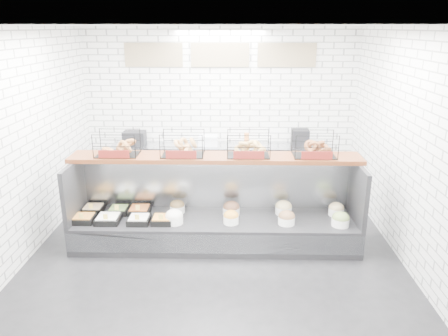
{
  "coord_description": "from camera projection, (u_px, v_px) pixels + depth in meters",
  "views": [
    {
      "loc": [
        0.25,
        -5.36,
        2.99
      ],
      "look_at": [
        0.12,
        0.45,
        1.1
      ],
      "focal_mm": 35.0,
      "sensor_mm": 36.0,
      "label": 1
    }
  ],
  "objects": [
    {
      "name": "bagel_shelf",
      "position": [
        215.0,
        148.0,
        6.1
      ],
      "size": [
        4.1,
        0.5,
        0.4
      ],
      "color": "#451F0E",
      "rests_on": "display_case"
    },
    {
      "name": "ground",
      "position": [
        215.0,
        253.0,
        6.03
      ],
      "size": [
        5.5,
        5.5,
        0.0
      ],
      "primitive_type": "plane",
      "color": "black",
      "rests_on": "ground"
    },
    {
      "name": "room_shell",
      "position": [
        215.0,
        98.0,
        5.96
      ],
      "size": [
        5.02,
        5.51,
        3.01
      ],
      "color": "white",
      "rests_on": "ground"
    },
    {
      "name": "prep_counter",
      "position": [
        220.0,
        167.0,
        8.19
      ],
      "size": [
        4.0,
        0.6,
        1.2
      ],
      "color": "#93969B",
      "rests_on": "ground"
    },
    {
      "name": "display_case",
      "position": [
        215.0,
        221.0,
        6.25
      ],
      "size": [
        4.0,
        0.9,
        1.2
      ],
      "color": "black",
      "rests_on": "ground"
    }
  ]
}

